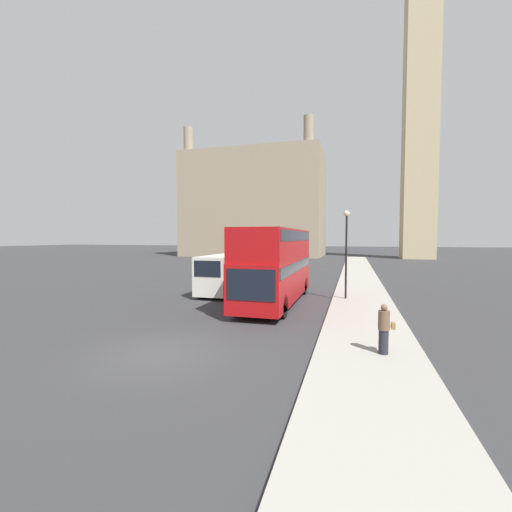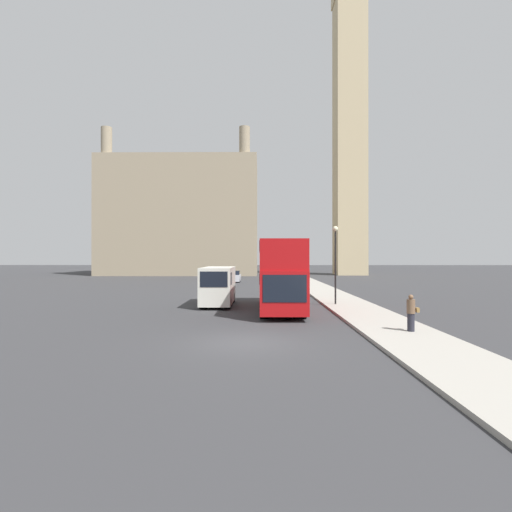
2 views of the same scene
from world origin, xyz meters
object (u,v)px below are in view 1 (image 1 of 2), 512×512
at_px(street_lamp, 346,240).
at_px(white_van, 223,273).
at_px(pedestrian, 384,329).
at_px(parked_sedan, 286,260).
at_px(clock_tower, 422,53).
at_px(red_double_decker_bus, 276,262).

bearing_deg(street_lamp, white_van, 178.09).
distance_m(pedestrian, street_lamp, 10.48).
relative_size(white_van, parked_sedan, 1.22).
xyz_separation_m(pedestrian, parked_sedan, (-10.15, 36.39, -0.26)).
bearing_deg(clock_tower, white_van, -112.66).
distance_m(white_van, street_lamp, 8.43).
bearing_deg(white_van, clock_tower, 67.34).
bearing_deg(street_lamp, clock_tower, 76.16).
distance_m(street_lamp, parked_sedan, 27.95).
bearing_deg(pedestrian, clock_tower, 79.80).
relative_size(clock_tower, street_lamp, 13.57).
relative_size(red_double_decker_bus, pedestrian, 6.51).
distance_m(red_double_decker_bus, pedestrian, 9.83).
height_order(clock_tower, white_van, clock_tower).
bearing_deg(red_double_decker_bus, white_van, 152.62).
xyz_separation_m(white_van, pedestrian, (9.51, -10.29, -0.48)).
bearing_deg(clock_tower, red_double_decker_bus, -107.53).
bearing_deg(street_lamp, red_double_decker_bus, -154.38).
distance_m(clock_tower, red_double_decker_bus, 62.91).
height_order(clock_tower, red_double_decker_bus, clock_tower).
bearing_deg(red_double_decker_bus, clock_tower, 72.47).
xyz_separation_m(red_double_decker_bus, pedestrian, (5.33, -8.13, -1.48)).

